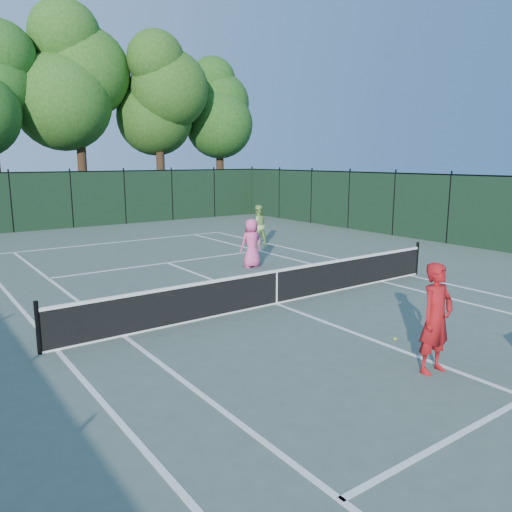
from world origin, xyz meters
TOP-DOWN VIEW (x-y plane):
  - ground at (0.00, 0.00)m, footprint 90.00×90.00m
  - sideline_doubles_left at (-5.49, 0.00)m, footprint 0.10×23.77m
  - sideline_doubles_right at (5.49, 0.00)m, footprint 0.10×23.77m
  - sideline_singles_left at (-4.12, 0.00)m, footprint 0.10×23.77m
  - sideline_singles_right at (4.12, 0.00)m, footprint 0.10×23.77m
  - baseline_far at (0.00, 11.88)m, footprint 10.97×0.10m
  - service_line_far at (0.00, 6.40)m, footprint 8.23×0.10m
  - center_service_line at (0.00, 0.00)m, footprint 0.10×12.80m
  - tennis_net at (0.00, 0.00)m, footprint 11.69×0.09m
  - fence_far at (0.00, 18.00)m, footprint 24.00×0.05m
  - tree_3 at (2.00, 22.30)m, footprint 7.00×7.00m
  - tree_4 at (7.00, 21.60)m, footprint 6.20×6.20m
  - tree_5 at (12.00, 22.10)m, footprint 5.80×5.80m
  - coach at (-0.34, -4.92)m, footprint 0.98×0.63m
  - player_pink at (2.06, 4.02)m, footprint 0.85×0.58m
  - player_green at (4.85, 7.50)m, footprint 0.97×0.82m
  - loose_ball_midcourt at (0.35, -3.55)m, footprint 0.07×0.07m

SIDE VIEW (x-z plane):
  - ground at x=0.00m, z-range 0.00..0.00m
  - sideline_doubles_left at x=-5.49m, z-range 0.00..0.01m
  - sideline_doubles_right at x=5.49m, z-range 0.00..0.01m
  - sideline_singles_left at x=-4.12m, z-range 0.00..0.01m
  - sideline_singles_right at x=4.12m, z-range 0.00..0.01m
  - baseline_far at x=0.00m, z-range 0.00..0.01m
  - service_line_far at x=0.00m, z-range 0.00..0.01m
  - center_service_line at x=0.00m, z-range 0.00..0.01m
  - loose_ball_midcourt at x=0.35m, z-range 0.00..0.07m
  - tennis_net at x=0.00m, z-range -0.05..1.01m
  - player_pink at x=2.06m, z-range 0.00..1.69m
  - player_green at x=4.85m, z-range 0.00..1.75m
  - coach at x=-0.34m, z-range 0.00..1.96m
  - fence_far at x=0.00m, z-range 0.00..3.00m
  - tree_5 at x=12.00m, z-range 1.59..13.82m
  - tree_4 at x=7.00m, z-range 1.66..14.63m
  - tree_3 at x=2.00m, z-range 1.78..16.23m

